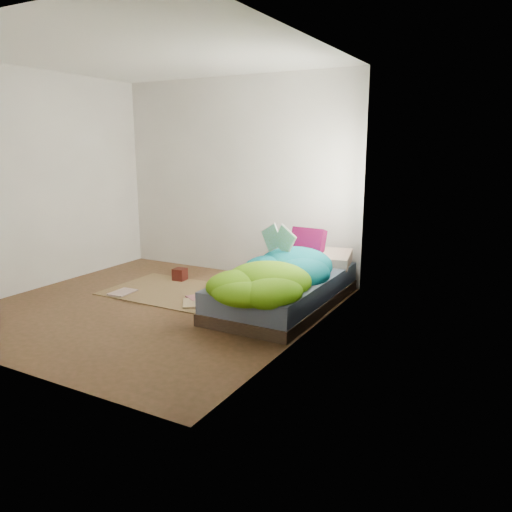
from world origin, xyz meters
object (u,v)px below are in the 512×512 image
(pillow_magenta, at_px, (307,245))
(open_book, at_px, (278,230))
(bed, at_px, (285,291))
(wooden_box, at_px, (180,274))
(floor_book_b, at_px, (197,295))
(floor_book_a, at_px, (115,291))

(pillow_magenta, distance_m, open_book, 0.63)
(bed, bearing_deg, pillow_magenta, 93.59)
(wooden_box, relative_size, floor_book_b, 0.50)
(open_book, height_order, wooden_box, open_book)
(bed, height_order, pillow_magenta, pillow_magenta)
(floor_book_a, relative_size, floor_book_b, 1.00)
(wooden_box, bearing_deg, bed, -9.43)
(pillow_magenta, distance_m, wooden_box, 1.71)
(open_book, relative_size, floor_book_b, 1.35)
(pillow_magenta, xyz_separation_m, floor_book_a, (-1.92, -1.27, -0.52))
(pillow_magenta, xyz_separation_m, wooden_box, (-1.59, -0.45, -0.46))
(bed, distance_m, pillow_magenta, 0.81)
(floor_book_b, bearing_deg, pillow_magenta, 74.74)
(bed, height_order, floor_book_a, bed)
(floor_book_a, height_order, floor_book_b, floor_book_b)
(bed, xyz_separation_m, pillow_magenta, (-0.05, 0.72, 0.38))
(floor_book_b, bearing_deg, open_book, 54.01)
(pillow_magenta, relative_size, floor_book_b, 1.35)
(open_book, height_order, floor_book_b, open_book)
(bed, bearing_deg, wooden_box, 170.57)
(floor_book_a, bearing_deg, floor_book_b, 17.58)
(wooden_box, xyz_separation_m, floor_book_b, (0.61, -0.47, -0.06))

